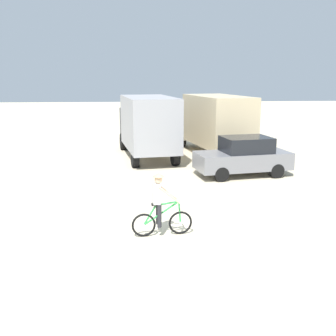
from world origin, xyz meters
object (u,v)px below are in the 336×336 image
Objects in this scene: box_truck_grey_hauler at (147,124)px; box_truck_tan_camper at (214,122)px; sedan_parked at (244,156)px; cyclist_orange_shirt at (160,207)px.

box_truck_grey_hauler is 3.89m from box_truck_tan_camper.
box_truck_grey_hauler reaches higher than sedan_parked.
box_truck_tan_camper is 1.60× the size of sedan_parked.
sedan_parked is 2.44× the size of cyclist_orange_shirt.
sedan_parked is at bearing -46.17° from box_truck_grey_hauler.
box_truck_grey_hauler is 1.58× the size of sedan_parked.
box_truck_tan_camper is 3.89× the size of cyclist_orange_shirt.
box_truck_grey_hauler is 6.18m from sedan_parked.
box_truck_tan_camper reaches higher than sedan_parked.
box_truck_grey_hauler reaches higher than cyclist_orange_shirt.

